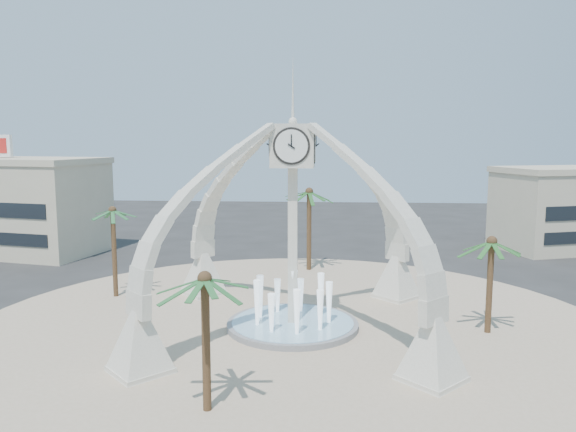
# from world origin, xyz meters

# --- Properties ---
(ground) EXTENTS (140.00, 140.00, 0.00)m
(ground) POSITION_xyz_m (0.00, 0.00, 0.00)
(ground) COLOR #282828
(ground) RESTS_ON ground
(plaza) EXTENTS (40.00, 40.00, 0.06)m
(plaza) POSITION_xyz_m (0.00, 0.00, 0.03)
(plaza) COLOR tan
(plaza) RESTS_ON ground
(clock_tower) EXTENTS (17.94, 17.94, 16.30)m
(clock_tower) POSITION_xyz_m (-0.00, -0.00, 6.49)
(clock_tower) COLOR silver
(clock_tower) RESTS_ON ground
(fountain) EXTENTS (8.00, 8.00, 3.62)m
(fountain) POSITION_xyz_m (0.00, 0.00, 0.29)
(fountain) COLOR gray
(fountain) RESTS_ON ground
(palm_east) EXTENTS (4.59, 4.59, 6.28)m
(palm_east) POSITION_xyz_m (11.61, -0.01, 5.46)
(palm_east) COLOR brown
(palm_east) RESTS_ON ground
(palm_west) EXTENTS (3.92, 3.92, 7.08)m
(palm_west) POSITION_xyz_m (-13.34, 6.00, 6.28)
(palm_west) COLOR brown
(palm_west) RESTS_ON ground
(palm_north) EXTENTS (4.37, 4.37, 7.77)m
(palm_north) POSITION_xyz_m (0.45, 15.44, 6.84)
(palm_north) COLOR brown
(palm_north) RESTS_ON ground
(palm_south) EXTENTS (4.95, 4.95, 6.49)m
(palm_south) POSITION_xyz_m (-2.95, -10.73, 5.68)
(palm_south) COLOR brown
(palm_south) RESTS_ON ground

